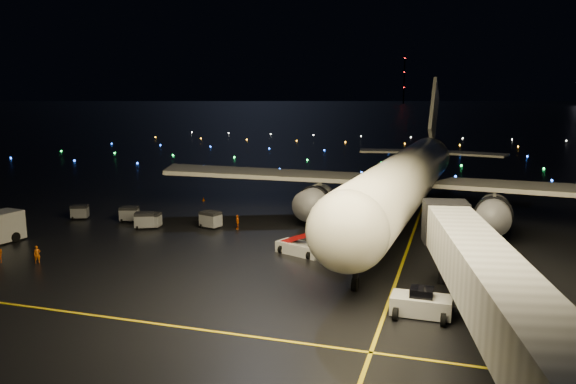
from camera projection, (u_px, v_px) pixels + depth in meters
name	position (u px, v px, depth m)	size (l,w,h in m)	color
ground	(432.00, 118.00, 327.29)	(2000.00, 2000.00, 0.00)	black
lane_centre	(410.00, 243.00, 55.57)	(0.25, 80.00, 0.02)	yellow
lane_cross	(114.00, 318.00, 36.96)	(60.00, 0.25, 0.02)	yellow
airliner	(410.00, 147.00, 64.49)	(59.65, 56.67, 16.90)	silver
pushback_tug	(421.00, 302.00, 37.30)	(3.95, 2.07, 1.88)	silver
belt_loader	(301.00, 237.00, 51.36)	(6.77, 1.85, 3.28)	silver
crew_a	(37.00, 254.00, 48.78)	(0.57, 0.37, 1.56)	orange
crew_c	(237.00, 222.00, 61.05)	(0.91, 0.38, 1.55)	orange
safety_cone_0	(309.00, 223.00, 62.71)	(0.42, 0.42, 0.48)	#FC5A01
safety_cone_1	(345.00, 215.00, 67.02)	(0.45, 0.45, 0.51)	#FC5A01
safety_cone_2	(327.00, 221.00, 63.88)	(0.40, 0.40, 0.45)	#FC5A01
safety_cone_3	(204.00, 199.00, 76.96)	(0.46, 0.46, 0.53)	#FC5A01
radio_mast	(404.00, 80.00, 753.20)	(1.80, 1.80, 64.00)	black
taxiway_lights	(394.00, 150.00, 144.66)	(164.00, 92.00, 0.36)	black
baggage_cart_0	(211.00, 220.00, 61.52)	(2.14, 1.50, 1.82)	gray
baggage_cart_1	(152.00, 220.00, 61.64)	(1.93, 1.35, 1.64)	gray
baggage_cart_2	(145.00, 220.00, 61.28)	(2.08, 1.46, 1.77)	gray
baggage_cart_3	(129.00, 214.00, 64.63)	(2.01, 1.41, 1.71)	gray
baggage_cart_4	(80.00, 212.00, 66.01)	(1.89, 1.32, 1.61)	gray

